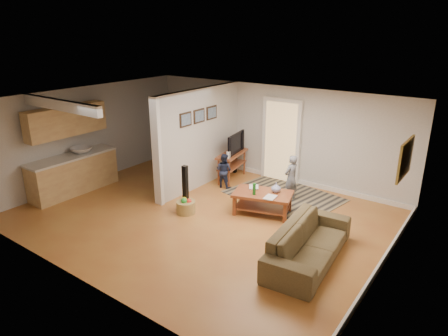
% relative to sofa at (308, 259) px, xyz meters
% --- Properties ---
extents(ground, '(7.50, 7.50, 0.00)m').
position_rel_sofa_xyz_m(ground, '(-2.61, 0.28, 0.00)').
color(ground, '#9C5227').
rests_on(ground, ground).
extents(room_shell, '(7.54, 6.02, 2.52)m').
position_rel_sofa_xyz_m(room_shell, '(-3.67, 0.70, 1.46)').
color(room_shell, '#B4B2AC').
rests_on(room_shell, ground).
extents(area_rug, '(2.83, 2.28, 0.01)m').
position_rel_sofa_xyz_m(area_rug, '(-1.67, 2.27, 0.01)').
color(area_rug, black).
rests_on(area_rug, ground).
extents(sofa, '(1.10, 2.36, 0.67)m').
position_rel_sofa_xyz_m(sofa, '(0.00, 0.00, 0.00)').
color(sofa, '#444022').
rests_on(sofa, ground).
extents(coffee_table, '(1.41, 1.06, 0.74)m').
position_rel_sofa_xyz_m(coffee_table, '(-1.60, 1.16, 0.38)').
color(coffee_table, brown).
rests_on(coffee_table, ground).
extents(tv_console, '(0.65, 1.24, 1.02)m').
position_rel_sofa_xyz_m(tv_console, '(-3.34, 2.47, 0.68)').
color(tv_console, brown).
rests_on(tv_console, ground).
extents(speaker_left, '(0.11, 0.11, 1.05)m').
position_rel_sofa_xyz_m(speaker_left, '(-3.11, 0.30, 0.52)').
color(speaker_left, black).
rests_on(speaker_left, ground).
extents(speaker_right, '(0.10, 0.10, 0.98)m').
position_rel_sofa_xyz_m(speaker_right, '(-3.61, 2.98, 0.49)').
color(speaker_right, black).
rests_on(speaker_right, ground).
extents(toy_basket, '(0.42, 0.42, 0.37)m').
position_rel_sofa_xyz_m(toy_basket, '(-3.00, 0.17, 0.15)').
color(toy_basket, olive).
rests_on(toy_basket, ground).
extents(child, '(0.35, 0.46, 1.11)m').
position_rel_sofa_xyz_m(child, '(-1.46, 2.16, 0.00)').
color(child, slate).
rests_on(child, ground).
extents(toddler, '(0.46, 0.37, 0.90)m').
position_rel_sofa_xyz_m(toddler, '(-3.21, 1.90, 0.00)').
color(toddler, '#1E263F').
rests_on(toddler, ground).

